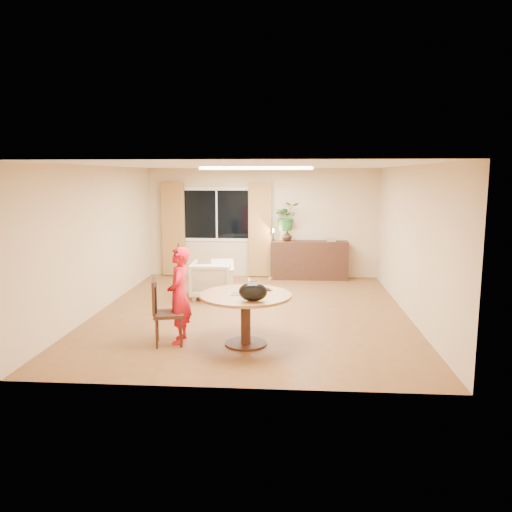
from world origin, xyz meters
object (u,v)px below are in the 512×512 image
(dining_chair, at_px, (168,312))
(child, at_px, (179,295))
(sideboard, at_px, (309,260))
(dining_table, at_px, (246,305))
(armchair, at_px, (212,280))

(dining_chair, xyz_separation_m, child, (0.13, 0.12, 0.23))
(child, distance_m, sideboard, 5.13)
(dining_table, distance_m, dining_chair, 1.12)
(dining_table, relative_size, child, 0.93)
(dining_chair, relative_size, child, 0.68)
(dining_table, height_order, sideboard, sideboard)
(dining_table, distance_m, sideboard, 4.87)
(child, bearing_deg, dining_chair, -53.27)
(child, bearing_deg, armchair, 174.85)
(child, height_order, armchair, child)
(dining_chair, xyz_separation_m, armchair, (0.17, 2.83, -0.12))
(dining_chair, distance_m, armchair, 2.84)
(armchair, bearing_deg, child, 87.92)
(dining_table, bearing_deg, armchair, 108.82)
(dining_table, distance_m, armchair, 2.94)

